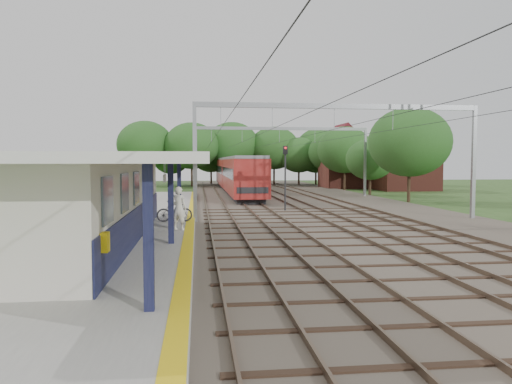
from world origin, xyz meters
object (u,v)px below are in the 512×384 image
bicycle (174,211)px  signal_post (285,169)px  person (179,208)px  train (235,173)px

bicycle → signal_post: 11.14m
person → signal_post: 13.35m
train → signal_post: (1.85, -23.32, 0.83)m
person → bicycle: size_ratio=1.09×
bicycle → train: (5.59, 31.32, 1.29)m
person → bicycle: person is taller
bicycle → signal_post: size_ratio=0.40×
bicycle → signal_post: signal_post is taller
person → signal_post: bearing=-101.1°
bicycle → train: bearing=-14.8°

